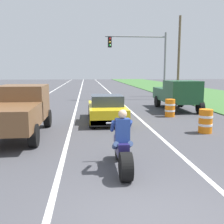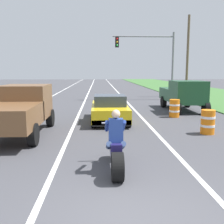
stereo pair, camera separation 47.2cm
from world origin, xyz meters
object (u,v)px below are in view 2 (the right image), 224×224
(construction_barrel_nearest, at_px, (208,122))
(construction_barrel_mid, at_px, (174,108))
(motorcycle_with_rider, at_px, (116,149))
(sports_car_yellow, at_px, (110,109))
(pickup_truck_right_shoulder_dark_green, at_px, (183,94))
(pickup_truck_left_lane_brown, at_px, (20,108))
(traffic_light_mast_near, at_px, (154,54))

(construction_barrel_nearest, distance_m, construction_barrel_mid, 4.06)
(motorcycle_with_rider, xyz_separation_m, construction_barrel_nearest, (4.06, 3.96, -0.09))
(sports_car_yellow, bearing_deg, motorcycle_with_rider, -91.16)
(motorcycle_with_rider, distance_m, pickup_truck_right_shoulder_dark_green, 11.71)
(pickup_truck_left_lane_brown, distance_m, construction_barrel_mid, 8.39)
(motorcycle_with_rider, xyz_separation_m, construction_barrel_mid, (3.84, 8.01, -0.09))
(traffic_light_mast_near, height_order, construction_barrel_nearest, traffic_light_mast_near)
(pickup_truck_left_lane_brown, bearing_deg, construction_barrel_mid, 27.64)
(traffic_light_mast_near, relative_size, construction_barrel_nearest, 6.00)
(pickup_truck_right_shoulder_dark_green, height_order, traffic_light_mast_near, traffic_light_mast_near)
(motorcycle_with_rider, relative_size, traffic_light_mast_near, 0.37)
(motorcycle_with_rider, bearing_deg, pickup_truck_right_shoulder_dark_green, 64.10)
(sports_car_yellow, bearing_deg, pickup_truck_left_lane_brown, -142.54)
(pickup_truck_right_shoulder_dark_green, bearing_deg, construction_barrel_mid, -116.86)
(sports_car_yellow, distance_m, pickup_truck_left_lane_brown, 4.71)
(construction_barrel_nearest, bearing_deg, pickup_truck_right_shoulder_dark_green, 80.94)
(construction_barrel_mid, bearing_deg, construction_barrel_nearest, -86.84)
(pickup_truck_left_lane_brown, xyz_separation_m, traffic_light_mast_near, (8.11, 13.27, 2.95))
(pickup_truck_left_lane_brown, height_order, construction_barrel_nearest, pickup_truck_left_lane_brown)
(pickup_truck_left_lane_brown, bearing_deg, construction_barrel_nearest, -1.30)
(sports_car_yellow, height_order, pickup_truck_right_shoulder_dark_green, pickup_truck_right_shoulder_dark_green)
(pickup_truck_right_shoulder_dark_green, xyz_separation_m, traffic_light_mast_near, (-0.57, 6.88, 2.95))
(pickup_truck_right_shoulder_dark_green, height_order, construction_barrel_nearest, pickup_truck_right_shoulder_dark_green)
(construction_barrel_mid, bearing_deg, motorcycle_with_rider, -115.60)
(pickup_truck_left_lane_brown, height_order, pickup_truck_right_shoulder_dark_green, same)
(motorcycle_with_rider, relative_size, sports_car_yellow, 0.51)
(motorcycle_with_rider, height_order, pickup_truck_right_shoulder_dark_green, pickup_truck_right_shoulder_dark_green)
(construction_barrel_mid, bearing_deg, pickup_truck_left_lane_brown, -152.36)
(pickup_truck_left_lane_brown, relative_size, pickup_truck_right_shoulder_dark_green, 1.00)
(pickup_truck_left_lane_brown, relative_size, construction_barrel_mid, 4.80)
(motorcycle_with_rider, height_order, traffic_light_mast_near, traffic_light_mast_near)
(sports_car_yellow, xyz_separation_m, construction_barrel_nearest, (3.92, -3.02, -0.13))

